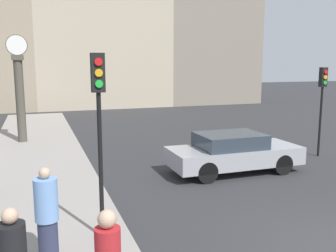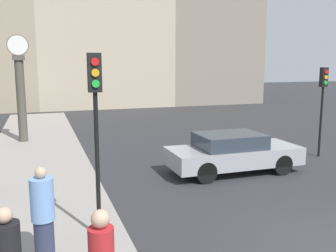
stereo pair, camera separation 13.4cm
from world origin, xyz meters
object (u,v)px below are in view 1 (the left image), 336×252
at_px(sedan_car, 233,152).
at_px(traffic_light_far, 322,93).
at_px(traffic_light_near, 99,108).
at_px(pedestrian_blue_stripe, 47,217).
at_px(street_clock, 20,92).

distance_m(sedan_car, traffic_light_far, 4.87).
distance_m(sedan_car, traffic_light_near, 6.66).
bearing_deg(pedestrian_blue_stripe, traffic_light_far, 26.42).
relative_size(sedan_car, traffic_light_far, 1.27).
bearing_deg(pedestrian_blue_stripe, traffic_light_near, 33.66).
relative_size(traffic_light_near, street_clock, 0.78).
xyz_separation_m(traffic_light_near, traffic_light_far, (9.54, 4.56, -0.27)).
bearing_deg(sedan_car, traffic_light_far, 11.18).
distance_m(street_clock, pedestrian_blue_stripe, 11.85).
bearing_deg(traffic_light_far, street_clock, 150.48).
relative_size(traffic_light_far, street_clock, 0.73).
relative_size(sedan_car, pedestrian_blue_stripe, 2.53).
height_order(traffic_light_far, pedestrian_blue_stripe, traffic_light_far).
bearing_deg(pedestrian_blue_stripe, sedan_car, 35.35).
distance_m(sedan_car, pedestrian_blue_stripe, 7.63).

